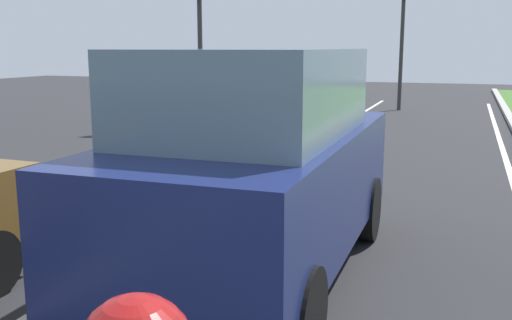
# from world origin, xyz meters

# --- Properties ---
(ground_plane) EXTENTS (60.00, 60.00, 0.00)m
(ground_plane) POSITION_xyz_m (0.00, 14.00, 0.00)
(ground_plane) COLOR #262628
(lane_line_center) EXTENTS (0.12, 32.00, 0.01)m
(lane_line_center) POSITION_xyz_m (-0.70, 14.00, 0.00)
(lane_line_center) COLOR silver
(lane_line_center) RESTS_ON ground
(car_suv_ahead) EXTENTS (1.99, 4.51, 2.28)m
(car_suv_ahead) POSITION_xyz_m (0.85, 9.30, 1.17)
(car_suv_ahead) COLOR navy
(car_suv_ahead) RESTS_ON ground
(traffic_light_overhead_left) EXTENTS (0.32, 0.50, 4.96)m
(traffic_light_overhead_left) POSITION_xyz_m (-4.66, 19.69, 3.29)
(traffic_light_overhead_left) COLOR #2D2D2D
(traffic_light_overhead_left) RESTS_ON ground
(traffic_light_far_median) EXTENTS (0.32, 0.50, 5.06)m
(traffic_light_far_median) POSITION_xyz_m (0.39, 26.17, 3.48)
(traffic_light_far_median) COLOR #2D2D2D
(traffic_light_far_median) RESTS_ON ground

